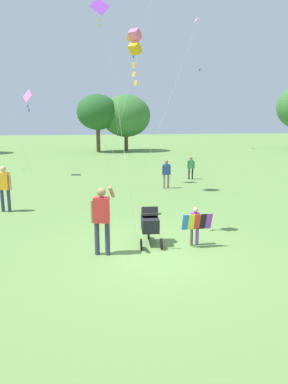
# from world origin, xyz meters

# --- Properties ---
(ground_plane) EXTENTS (120.00, 120.00, 0.00)m
(ground_plane) POSITION_xyz_m (0.00, 0.00, 0.00)
(ground_plane) COLOR #668E47
(treeline_distant) EXTENTS (46.11, 6.15, 6.58)m
(treeline_distant) POSITION_xyz_m (-0.01, 26.69, 3.80)
(treeline_distant) COLOR brown
(treeline_distant) RESTS_ON ground
(child_with_butterfly_kite) EXTENTS (0.79, 0.34, 1.03)m
(child_with_butterfly_kite) POSITION_xyz_m (1.21, 0.34, 0.62)
(child_with_butterfly_kite) COLOR #4C4C51
(child_with_butterfly_kite) RESTS_ON ground
(person_adult_flyer) EXTENTS (0.62, 0.51, 1.76)m
(person_adult_flyer) POSITION_xyz_m (-1.22, 0.10, 1.01)
(person_adult_flyer) COLOR #33384C
(person_adult_flyer) RESTS_ON ground
(stroller) EXTENTS (0.58, 1.10, 1.03)m
(stroller) POSITION_xyz_m (0.06, 0.66, 0.61)
(stroller) COLOR black
(stroller) RESTS_ON ground
(kite_adult_black) EXTENTS (0.95, 1.31, 5.53)m
(kite_adult_black) POSITION_xyz_m (-0.22, 1.34, 5.16)
(kite_adult_black) COLOR pink
(kite_adult_black) RESTS_ON ground
(kite_orange_delta) EXTENTS (0.72, 4.04, 4.80)m
(kite_orange_delta) POSITION_xyz_m (-4.66, 12.49, 4.22)
(kite_orange_delta) COLOR pink
(kite_orange_delta) RESTS_ON ground
(kite_green_novelty) EXTENTS (2.33, 3.48, 8.54)m
(kite_green_novelty) POSITION_xyz_m (-0.68, 8.93, 7.70)
(kite_green_novelty) COLOR purple
(kite_green_novelty) RESTS_ON ground
(kite_blue_high) EXTENTS (2.00, 4.40, 6.72)m
(kite_blue_high) POSITION_xyz_m (0.53, 7.04, 6.45)
(kite_blue_high) COLOR #F4A319
(kite_blue_high) RESTS_ON ground
(distant_kites_cluster) EXTENTS (26.21, 13.90, 7.55)m
(distant_kites_cluster) POSITION_xyz_m (-3.14, 23.56, 10.19)
(distant_kites_cluster) COLOR yellow
(person_red_shirt) EXTENTS (0.38, 0.21, 1.22)m
(person_red_shirt) POSITION_xyz_m (3.97, 10.28, 0.72)
(person_red_shirt) COLOR #232328
(person_red_shirt) RESTS_ON ground
(person_sitting_far) EXTENTS (0.43, 0.21, 1.33)m
(person_sitting_far) POSITION_xyz_m (2.12, 8.03, 0.79)
(person_sitting_far) COLOR #7F705B
(person_sitting_far) RESTS_ON ground
(person_couple_left) EXTENTS (0.51, 0.32, 1.64)m
(person_couple_left) POSITION_xyz_m (-4.44, 4.73, 0.97)
(person_couple_left) COLOR #33384C
(person_couple_left) RESTS_ON ground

